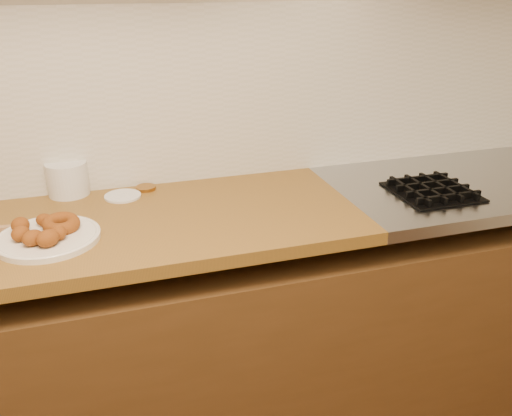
# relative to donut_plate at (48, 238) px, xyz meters

# --- Properties ---
(wall_back) EXTENTS (4.00, 0.02, 2.70)m
(wall_back) POSITION_rel_donut_plate_xyz_m (0.43, 0.38, 0.44)
(wall_back) COLOR #C0B392
(wall_back) RESTS_ON ground
(base_cabinet) EXTENTS (3.60, 0.60, 0.77)m
(base_cabinet) POSITION_rel_donut_plate_xyz_m (0.43, 0.07, -0.52)
(base_cabinet) COLOR #513217
(base_cabinet) RESTS_ON floor
(stovetop) EXTENTS (1.30, 0.62, 0.04)m
(stovetop) POSITION_rel_donut_plate_xyz_m (1.58, 0.07, -0.03)
(stovetop) COLOR #9EA0A5
(stovetop) RESTS_ON base_cabinet
(backsplash) EXTENTS (3.60, 0.02, 0.60)m
(backsplash) POSITION_rel_donut_plate_xyz_m (0.43, 0.37, 0.29)
(backsplash) COLOR beige
(backsplash) RESTS_ON wall_back
(burner_grates) EXTENTS (0.91, 0.26, 0.03)m
(burner_grates) POSITION_rel_donut_plate_xyz_m (1.56, -0.01, 0.00)
(burner_grates) COLOR black
(burner_grates) RESTS_ON stovetop
(donut_plate) EXTENTS (0.28, 0.28, 0.02)m
(donut_plate) POSITION_rel_donut_plate_xyz_m (0.00, 0.00, 0.00)
(donut_plate) COLOR white
(donut_plate) RESTS_ON butcher_block
(ring_donut) EXTENTS (0.14, 0.14, 0.05)m
(ring_donut) POSITION_rel_donut_plate_xyz_m (0.04, 0.03, 0.03)
(ring_donut) COLOR brown
(ring_donut) RESTS_ON donut_plate
(fried_dough_chunks) EXTENTS (0.16, 0.20, 0.05)m
(fried_dough_chunks) POSITION_rel_donut_plate_xyz_m (-0.02, -0.02, 0.03)
(fried_dough_chunks) COLOR brown
(fried_dough_chunks) RESTS_ON donut_plate
(plastic_tub) EXTENTS (0.14, 0.14, 0.11)m
(plastic_tub) POSITION_rel_donut_plate_xyz_m (0.06, 0.35, 0.05)
(plastic_tub) COLOR silver
(plastic_tub) RESTS_ON butcher_block
(tub_lid) EXTENTS (0.15, 0.15, 0.01)m
(tub_lid) POSITION_rel_donut_plate_xyz_m (0.22, 0.27, -0.00)
(tub_lid) COLOR silver
(tub_lid) RESTS_ON butcher_block
(brass_jar_lid) EXTENTS (0.08, 0.08, 0.01)m
(brass_jar_lid) POSITION_rel_donut_plate_xyz_m (0.31, 0.32, -0.00)
(brass_jar_lid) COLOR #9E6B2C
(brass_jar_lid) RESTS_ON butcher_block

